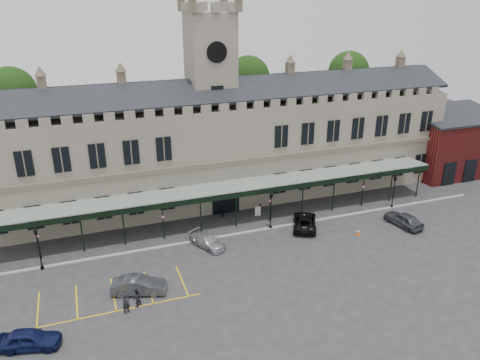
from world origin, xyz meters
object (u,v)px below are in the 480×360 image
object	(u,v)px
clock_tower	(211,93)
lamp_post_mid	(271,207)
sign_board	(258,211)
car_left_a	(30,339)
station_building	(213,148)
person_b	(137,298)
lamp_post_left	(38,245)
car_taxi	(207,241)
car_left_b	(139,285)
car_van	(305,221)
lamp_post_right	(394,189)
traffic_cone	(358,232)
car_right_a	(404,219)
person_a	(126,303)

from	to	relation	value
clock_tower	lamp_post_mid	world-z (taller)	clock_tower
sign_board	car_left_a	world-z (taller)	car_left_a
station_building	person_b	bearing A→B (deg)	-122.65
lamp_post_left	person_b	bearing A→B (deg)	-48.53
station_building	car_taxi	xyz separation A→B (m)	(-4.20, -11.76, -5.84)
lamp_post_mid	car_left_b	world-z (taller)	lamp_post_mid
car_left_b	car_van	xyz separation A→B (m)	(18.86, 6.07, -0.04)
lamp_post_left	lamp_post_right	size ratio (longest dim) A/B	1.03
traffic_cone	car_taxi	xyz separation A→B (m)	(-15.75, 3.10, 0.31)
car_van	car_right_a	distance (m)	10.94
car_left_a	car_right_a	size ratio (longest dim) A/B	0.96
sign_board	car_van	size ratio (longest dim) A/B	0.22
car_left_a	person_b	distance (m)	8.30
station_building	car_left_a	size ratio (longest dim) A/B	13.66
traffic_cone	car_left_b	xyz separation A→B (m)	(-23.40, -2.57, 0.45)
car_left_a	lamp_post_right	bearing A→B (deg)	-60.17
station_building	car_taxi	size ratio (longest dim) A/B	13.86
traffic_cone	car_taxi	size ratio (longest dim) A/B	0.15
clock_tower	traffic_cone	bearing A→B (deg)	-52.31
clock_tower	person_a	xyz separation A→B (m)	(-13.20, -19.90, -12.20)
lamp_post_mid	car_taxi	world-z (taller)	lamp_post_mid
clock_tower	person_b	size ratio (longest dim) A/B	15.30
clock_tower	car_right_a	size ratio (longest dim) A/B	5.42
station_building	clock_tower	xyz separation A→B (m)	(0.00, 0.09, 6.64)
car_left_a	person_a	bearing A→B (deg)	-62.63
person_b	car_left_b	bearing A→B (deg)	-138.60
traffic_cone	sign_board	world-z (taller)	sign_board
sign_board	person_b	world-z (taller)	person_b
lamp_post_right	car_left_a	distance (m)	40.97
clock_tower	car_right_a	bearing A→B (deg)	-40.25
traffic_cone	car_left_b	size ratio (longest dim) A/B	0.14
car_left_a	car_van	bearing A→B (deg)	-55.56
traffic_cone	lamp_post_mid	bearing A→B (deg)	151.15
lamp_post_mid	car_left_b	xyz separation A→B (m)	(-15.23, -7.08, -1.86)
sign_board	lamp_post_right	bearing A→B (deg)	-2.34
car_taxi	clock_tower	bearing A→B (deg)	44.29
clock_tower	person_b	world-z (taller)	clock_tower
car_van	station_building	bearing A→B (deg)	-31.77
lamp_post_left	car_left_b	bearing A→B (deg)	-40.32
clock_tower	car_van	distance (m)	18.26
station_building	car_taxi	world-z (taller)	station_building
lamp_post_right	traffic_cone	size ratio (longest dim) A/B	6.42
lamp_post_left	car_van	distance (m)	26.93
car_left_b	clock_tower	bearing A→B (deg)	-16.62
lamp_post_left	lamp_post_mid	bearing A→B (deg)	0.72
clock_tower	car_taxi	distance (m)	17.72
lamp_post_right	sign_board	bearing A→B (deg)	167.87
traffic_cone	car_right_a	distance (m)	5.90
person_b	traffic_cone	bearing A→B (deg)	155.86
car_left_a	person_a	xyz separation A→B (m)	(7.08, 1.67, 0.16)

